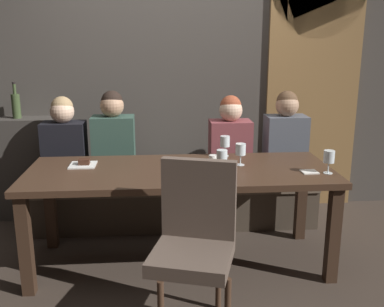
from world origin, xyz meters
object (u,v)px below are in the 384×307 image
Objects in this scene: chair_near_side at (195,235)px; diner_bearded at (113,138)px; wine_glass_near_right at (329,158)px; banquette_bench at (177,201)px; wine_glass_end_left at (222,157)px; diner_redhead at (64,142)px; wine_glass_far_right at (225,142)px; diner_near_end at (285,136)px; espresso_cup at (213,160)px; wine_glass_near_left at (241,150)px; wine_bottle_pale_label at (16,105)px; dining_table at (180,181)px; dessert_plate at (83,164)px; diner_far_end at (230,140)px.

diner_bearded reaches higher than chair_near_side.
diner_bearded is 4.75× the size of wine_glass_near_right.
diner_bearded is (-0.54, 0.02, 0.59)m from banquette_bench.
diner_bearded is 4.75× the size of wine_glass_end_left.
wine_glass_far_right is (1.33, -0.36, 0.06)m from diner_redhead.
diner_bearded is at bearing 150.15° from wine_glass_near_right.
diner_near_end is at bearing 0.36° from banquette_bench.
diner_bearded is at bearing 143.76° from espresso_cup.
wine_glass_near_left is at bearing -24.08° from diner_redhead.
chair_near_side is (0.05, -1.42, 0.33)m from banquette_bench.
wine_bottle_pale_label is 1.99× the size of wine_glass_end_left.
wine_glass_far_right is at bearing 78.75° from wine_glass_end_left.
wine_bottle_pale_label is (-1.43, 1.04, 0.42)m from dining_table.
dessert_plate is at bearing -106.72° from diner_bearded.
diner_bearded is at bearing 157.63° from wine_glass_far_right.
wine_glass_end_left is at bearing -82.35° from espresso_cup.
banquette_bench is at bearing 114.11° from espresso_cup.
diner_bearded is (-0.59, 1.44, 0.26)m from chair_near_side.
dining_table is 13.41× the size of wine_glass_end_left.
diner_near_end reaches higher than wine_glass_near_left.
dessert_plate is (-1.74, 0.33, -0.10)m from wine_glass_near_right.
espresso_cup is (-0.20, 0.06, -0.09)m from wine_glass_near_left.
banquette_bench is 15.24× the size of wine_glass_end_left.
wine_bottle_pale_label reaches higher than dining_table.
wine_glass_near_right is 0.84m from espresso_cup.
wine_glass_far_right is at bearing 59.31° from espresso_cup.
diner_far_end reaches higher than wine_glass_end_left.
diner_far_end is 6.11× the size of espresso_cup.
banquette_bench is at bearing -1.59° from diner_bearded.
diner_far_end is at bearing 73.98° from wine_glass_far_right.
banquette_bench is 1.11m from diner_redhead.
wine_glass_near_right is at bearing 28.91° from chair_near_side.
wine_bottle_pale_label reaches higher than diner_bearded.
diner_far_end is 1.03m from wine_glass_near_right.
diner_bearded is at bearing 179.67° from diner_near_end.
wine_glass_end_left is at bearing -101.25° from wine_glass_far_right.
diner_redhead is at bearing 164.83° from wine_glass_far_right.
diner_near_end reaches higher than wine_glass_near_right.
wine_glass_near_left is (0.45, -0.63, 0.63)m from banquette_bench.
wine_bottle_pale_label is at bearing 169.41° from diner_far_end.
banquette_bench is 15.24× the size of wine_glass_far_right.
wine_glass_near_left reaches higher than banquette_bench.
wine_glass_end_left is at bearing 68.57° from chair_near_side.
wine_glass_end_left is (1.24, -0.81, 0.06)m from diner_redhead.
wine_glass_near_left is 1.00× the size of wine_glass_far_right.
diner_far_end is at bearing -2.25° from banquette_bench.
chair_near_side is 5.98× the size of wine_glass_end_left.
chair_near_side is 8.17× the size of espresso_cup.
espresso_cup is (-0.12, -0.21, -0.09)m from wine_glass_far_right.
wine_bottle_pale_label is at bearing 130.01° from chair_near_side.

